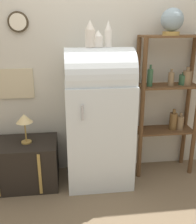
{
  "coord_description": "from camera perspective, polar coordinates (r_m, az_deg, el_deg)",
  "views": [
    {
      "loc": [
        -0.33,
        -2.4,
        1.76
      ],
      "look_at": [
        -0.01,
        0.26,
        0.84
      ],
      "focal_mm": 42.0,
      "sensor_mm": 36.0,
      "label": 1
    }
  ],
  "objects": [
    {
      "name": "ground_plane",
      "position": [
        3.0,
        0.82,
        -16.95
      ],
      "size": [
        12.0,
        12.0,
        0.0
      ],
      "primitive_type": "plane",
      "color": "#7A664C"
    },
    {
      "name": "wall_back",
      "position": [
        3.02,
        -0.64,
        11.22
      ],
      "size": [
        7.0,
        0.09,
        2.7
      ],
      "color": "beige",
      "rests_on": "ground_plane"
    },
    {
      "name": "refrigerator",
      "position": [
        2.85,
        0.19,
        -0.96
      ],
      "size": [
        0.71,
        0.61,
        1.52
      ],
      "color": "silver",
      "rests_on": "ground_plane"
    },
    {
      "name": "suitcase_trunk",
      "position": [
        3.11,
        -16.21,
        -10.71
      ],
      "size": [
        0.79,
        0.5,
        0.52
      ],
      "color": "black",
      "rests_on": "ground_plane"
    },
    {
      "name": "shelf_unit",
      "position": [
        3.12,
        15.11,
        2.87
      ],
      "size": [
        0.7,
        0.3,
        1.63
      ],
      "color": "brown",
      "rests_on": "ground_plane"
    },
    {
      "name": "globe",
      "position": [
        2.96,
        15.83,
        18.55
      ],
      "size": [
        0.23,
        0.23,
        0.27
      ],
      "color": "#AD8942",
      "rests_on": "shelf_unit"
    },
    {
      "name": "vase_left",
      "position": [
        2.68,
        -1.74,
        16.5
      ],
      "size": [
        0.1,
        0.1,
        0.26
      ],
      "color": "silver",
      "rests_on": "refrigerator"
    },
    {
      "name": "vase_center",
      "position": [
        2.69,
        0.05,
        15.55
      ],
      "size": [
        0.1,
        0.1,
        0.16
      ],
      "color": "white",
      "rests_on": "refrigerator"
    },
    {
      "name": "vase_right",
      "position": [
        2.71,
        2.24,
        16.47
      ],
      "size": [
        0.07,
        0.07,
        0.26
      ],
      "color": "white",
      "rests_on": "refrigerator"
    },
    {
      "name": "desk_lamp",
      "position": [
        2.87,
        -15.73,
        -1.73
      ],
      "size": [
        0.17,
        0.17,
        0.33
      ],
      "color": "#AD8942",
      "rests_on": "suitcase_trunk"
    }
  ]
}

